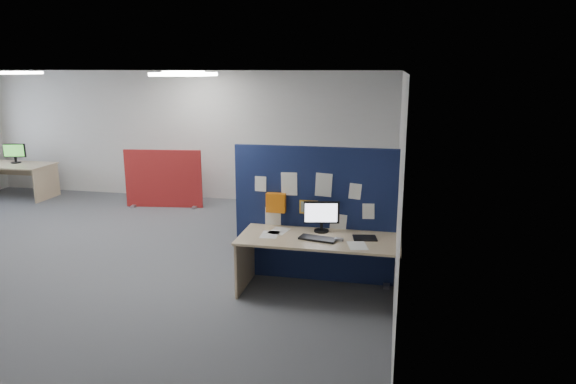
% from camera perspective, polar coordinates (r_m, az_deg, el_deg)
% --- Properties ---
extents(floor, '(9.00, 9.00, 0.00)m').
position_cam_1_polar(floor, '(8.50, -20.46, -6.11)').
color(floor, '#55585D').
rests_on(floor, ground).
extents(ceiling, '(9.00, 7.00, 0.02)m').
position_cam_1_polar(ceiling, '(8.04, -22.08, 12.35)').
color(ceiling, white).
rests_on(ceiling, wall_back).
extents(wall_back, '(9.00, 0.02, 2.70)m').
position_cam_1_polar(wall_back, '(11.22, -11.53, 6.20)').
color(wall_back, silver).
rests_on(wall_back, floor).
extents(wall_right, '(0.02, 7.00, 2.70)m').
position_cam_1_polar(wall_right, '(6.85, 12.22, 1.59)').
color(wall_right, silver).
rests_on(wall_right, floor).
extents(ceiling_lights, '(4.10, 4.10, 0.04)m').
position_cam_1_polar(ceiling_lights, '(8.44, -17.58, 12.51)').
color(ceiling_lights, white).
rests_on(ceiling_lights, ceiling).
extents(navy_divider, '(2.16, 0.30, 1.78)m').
position_cam_1_polar(navy_divider, '(6.65, 3.08, -2.56)').
color(navy_divider, '#101C3E').
rests_on(navy_divider, floor).
extents(main_desk, '(1.96, 0.87, 0.73)m').
position_cam_1_polar(main_desk, '(6.39, 3.54, -6.30)').
color(main_desk, tan).
rests_on(main_desk, floor).
extents(monitor_main, '(0.44, 0.19, 0.39)m').
position_cam_1_polar(monitor_main, '(6.44, 3.75, -2.57)').
color(monitor_main, black).
rests_on(monitor_main, main_desk).
extents(keyboard, '(0.48, 0.27, 0.02)m').
position_cam_1_polar(keyboard, '(6.20, 3.33, -5.20)').
color(keyboard, black).
rests_on(keyboard, main_desk).
extents(mouse, '(0.11, 0.08, 0.03)m').
position_cam_1_polar(mouse, '(6.19, 5.67, -5.27)').
color(mouse, '#97979C').
rests_on(mouse, main_desk).
extents(paper_tray, '(0.32, 0.27, 0.01)m').
position_cam_1_polar(paper_tray, '(6.30, 8.53, -5.07)').
color(paper_tray, black).
rests_on(paper_tray, main_desk).
extents(red_divider, '(1.55, 0.30, 1.17)m').
position_cam_1_polar(red_divider, '(10.58, -13.67, 1.38)').
color(red_divider, maroon).
rests_on(red_divider, floor).
extents(second_desk, '(1.76, 0.88, 0.73)m').
position_cam_1_polar(second_desk, '(12.64, -28.29, 2.02)').
color(second_desk, tan).
rests_on(second_desk, floor).
extents(monitor_second, '(0.46, 0.21, 0.42)m').
position_cam_1_polar(monitor_second, '(12.64, -28.09, 3.90)').
color(monitor_second, black).
rests_on(monitor_second, second_desk).
extents(office_chair, '(0.66, 0.67, 1.01)m').
position_cam_1_polar(office_chair, '(8.89, -1.30, -0.50)').
color(office_chair, black).
rests_on(office_chair, floor).
extents(desk_papers, '(1.35, 0.69, 0.00)m').
position_cam_1_polar(desk_papers, '(6.30, 1.42, -5.00)').
color(desk_papers, white).
rests_on(desk_papers, main_desk).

